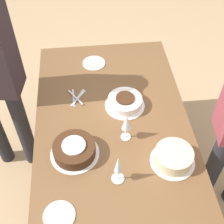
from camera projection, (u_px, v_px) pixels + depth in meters
name	position (u px, v px, depth m)	size (l,w,h in m)	color
ground_plane	(112.00, 178.00, 2.58)	(12.00, 12.00, 0.00)	tan
dining_table	(112.00, 128.00, 2.09)	(1.55, 0.98, 0.77)	brown
cake_center_white	(125.00, 102.00, 2.05)	(0.26, 0.26, 0.08)	white
cake_front_chocolate	(74.00, 150.00, 1.79)	(0.29, 0.29, 0.09)	white
cake_back_decorated	(173.00, 157.00, 1.75)	(0.26, 0.26, 0.09)	white
wine_glass_near	(118.00, 166.00, 1.61)	(0.07, 0.07, 0.21)	silver
wine_glass_far	(126.00, 123.00, 1.80)	(0.06, 0.06, 0.20)	silver
dessert_plate_left	(94.00, 63.00, 2.36)	(0.17, 0.17, 0.01)	silver
dessert_plate_right	(59.00, 216.00, 1.57)	(0.16, 0.16, 0.01)	silver
fork_pile	(76.00, 98.00, 2.11)	(0.17, 0.12, 0.01)	silver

